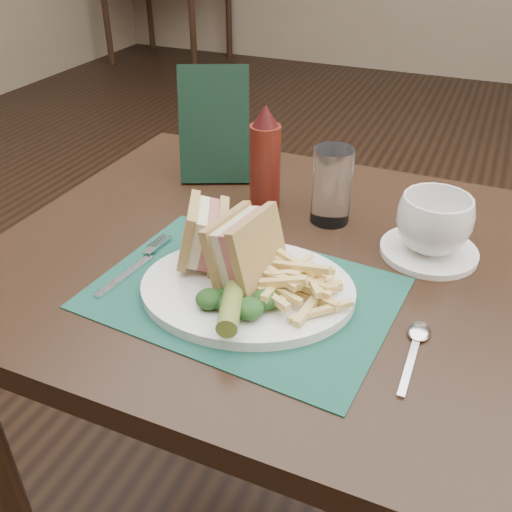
{
  "coord_description": "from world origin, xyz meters",
  "views": [
    {
      "loc": [
        0.26,
        -1.21,
        1.23
      ],
      "look_at": [
        -0.01,
        -0.6,
        0.8
      ],
      "focal_mm": 40.0,
      "sensor_mm": 36.0,
      "label": 1
    }
  ],
  "objects_px": {
    "table_main": "(279,416)",
    "sandwich_half_a": "(189,233)",
    "plate": "(248,289)",
    "placemat": "(244,293)",
    "sandwich_half_b": "(233,244)",
    "coffee_cup": "(434,223)",
    "check_presenter": "(214,125)",
    "saucer": "(429,251)",
    "ketchup_bottle": "(265,158)",
    "table_bg_left": "(169,14)",
    "drinking_glass": "(332,186)"
  },
  "relations": [
    {
      "from": "table_main",
      "to": "ketchup_bottle",
      "type": "distance_m",
      "value": 0.49
    },
    {
      "from": "sandwich_half_b",
      "to": "ketchup_bottle",
      "type": "xyz_separation_m",
      "value": [
        -0.05,
        0.24,
        0.02
      ]
    },
    {
      "from": "table_main",
      "to": "plate",
      "type": "bearing_deg",
      "value": -93.01
    },
    {
      "from": "coffee_cup",
      "to": "drinking_glass",
      "type": "relative_size",
      "value": 0.87
    },
    {
      "from": "plate",
      "to": "table_bg_left",
      "type": "bearing_deg",
      "value": 108.34
    },
    {
      "from": "saucer",
      "to": "placemat",
      "type": "bearing_deg",
      "value": -136.71
    },
    {
      "from": "placemat",
      "to": "plate",
      "type": "xyz_separation_m",
      "value": [
        0.01,
        -0.0,
        0.01
      ]
    },
    {
      "from": "plate",
      "to": "check_presenter",
      "type": "distance_m",
      "value": 0.41
    },
    {
      "from": "plate",
      "to": "drinking_glass",
      "type": "height_order",
      "value": "drinking_glass"
    },
    {
      "from": "sandwich_half_b",
      "to": "ketchup_bottle",
      "type": "distance_m",
      "value": 0.25
    },
    {
      "from": "saucer",
      "to": "table_main",
      "type": "bearing_deg",
      "value": -158.29
    },
    {
      "from": "placemat",
      "to": "sandwich_half_b",
      "type": "distance_m",
      "value": 0.07
    },
    {
      "from": "ketchup_bottle",
      "to": "coffee_cup",
      "type": "bearing_deg",
      "value": -8.86
    },
    {
      "from": "ketchup_bottle",
      "to": "check_presenter",
      "type": "relative_size",
      "value": 0.85
    },
    {
      "from": "table_main",
      "to": "check_presenter",
      "type": "xyz_separation_m",
      "value": [
        -0.22,
        0.21,
        0.48
      ]
    },
    {
      "from": "check_presenter",
      "to": "table_main",
      "type": "bearing_deg",
      "value": -67.05
    },
    {
      "from": "table_bg_left",
      "to": "sandwich_half_b",
      "type": "bearing_deg",
      "value": -57.74
    },
    {
      "from": "table_bg_left",
      "to": "placemat",
      "type": "relative_size",
      "value": 2.2
    },
    {
      "from": "table_main",
      "to": "sandwich_half_a",
      "type": "distance_m",
      "value": 0.46
    },
    {
      "from": "coffee_cup",
      "to": "check_presenter",
      "type": "bearing_deg",
      "value": 163.91
    },
    {
      "from": "sandwich_half_a",
      "to": "sandwich_half_b",
      "type": "relative_size",
      "value": 0.88
    },
    {
      "from": "plate",
      "to": "sandwich_half_b",
      "type": "distance_m",
      "value": 0.07
    },
    {
      "from": "table_bg_left",
      "to": "coffee_cup",
      "type": "bearing_deg",
      "value": -53.63
    },
    {
      "from": "table_bg_left",
      "to": "sandwich_half_a",
      "type": "relative_size",
      "value": 9.7
    },
    {
      "from": "plate",
      "to": "check_presenter",
      "type": "bearing_deg",
      "value": 108.84
    },
    {
      "from": "coffee_cup",
      "to": "table_main",
      "type": "bearing_deg",
      "value": -158.29
    },
    {
      "from": "saucer",
      "to": "table_bg_left",
      "type": "bearing_deg",
      "value": 126.37
    },
    {
      "from": "table_main",
      "to": "check_presenter",
      "type": "height_order",
      "value": "check_presenter"
    },
    {
      "from": "table_bg_left",
      "to": "sandwich_half_a",
      "type": "distance_m",
      "value": 4.34
    },
    {
      "from": "table_main",
      "to": "plate",
      "type": "relative_size",
      "value": 3.0
    },
    {
      "from": "plate",
      "to": "coffee_cup",
      "type": "xyz_separation_m",
      "value": [
        0.22,
        0.21,
        0.05
      ]
    },
    {
      "from": "ketchup_bottle",
      "to": "table_bg_left",
      "type": "bearing_deg",
      "value": 123.44
    },
    {
      "from": "table_bg_left",
      "to": "drinking_glass",
      "type": "distance_m",
      "value": 4.23
    },
    {
      "from": "coffee_cup",
      "to": "ketchup_bottle",
      "type": "relative_size",
      "value": 0.61
    },
    {
      "from": "saucer",
      "to": "coffee_cup",
      "type": "distance_m",
      "value": 0.05
    },
    {
      "from": "check_presenter",
      "to": "sandwich_half_a",
      "type": "bearing_deg",
      "value": -93.8
    },
    {
      "from": "placemat",
      "to": "ketchup_bottle",
      "type": "height_order",
      "value": "ketchup_bottle"
    },
    {
      "from": "saucer",
      "to": "drinking_glass",
      "type": "xyz_separation_m",
      "value": [
        -0.17,
        0.04,
        0.06
      ]
    },
    {
      "from": "table_bg_left",
      "to": "drinking_glass",
      "type": "xyz_separation_m",
      "value": [
        2.4,
        -3.45,
        0.44
      ]
    },
    {
      "from": "saucer",
      "to": "sandwich_half_b",
      "type": "bearing_deg",
      "value": -140.8
    },
    {
      "from": "table_main",
      "to": "sandwich_half_a",
      "type": "height_order",
      "value": "sandwich_half_a"
    },
    {
      "from": "placemat",
      "to": "check_presenter",
      "type": "relative_size",
      "value": 1.88
    },
    {
      "from": "placemat",
      "to": "coffee_cup",
      "type": "distance_m",
      "value": 0.31
    },
    {
      "from": "drinking_glass",
      "to": "check_presenter",
      "type": "bearing_deg",
      "value": 162.34
    },
    {
      "from": "placemat",
      "to": "plate",
      "type": "distance_m",
      "value": 0.01
    },
    {
      "from": "sandwich_half_a",
      "to": "ketchup_bottle",
      "type": "distance_m",
      "value": 0.24
    },
    {
      "from": "sandwich_half_b",
      "to": "check_presenter",
      "type": "height_order",
      "value": "check_presenter"
    },
    {
      "from": "ketchup_bottle",
      "to": "drinking_glass",
      "type": "bearing_deg",
      "value": -1.72
    },
    {
      "from": "check_presenter",
      "to": "ketchup_bottle",
      "type": "bearing_deg",
      "value": -54.02
    },
    {
      "from": "table_bg_left",
      "to": "saucer",
      "type": "height_order",
      "value": "saucer"
    }
  ]
}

